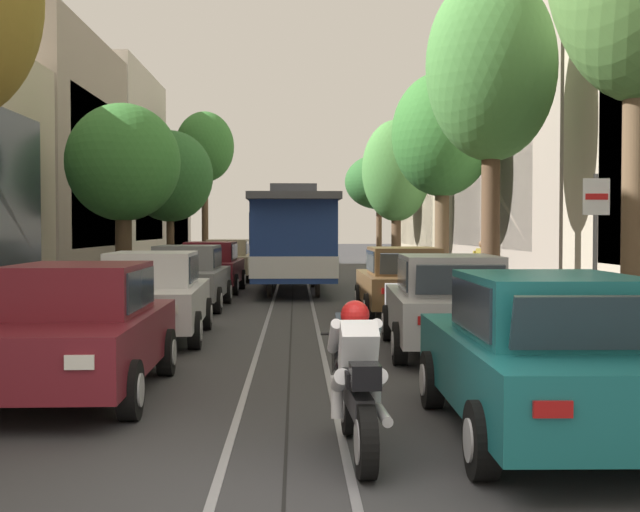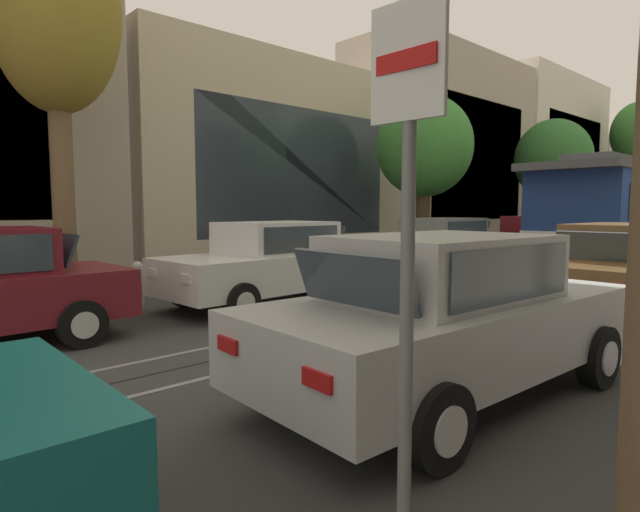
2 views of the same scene
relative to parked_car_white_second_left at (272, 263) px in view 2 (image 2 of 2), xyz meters
The scene contains 15 objects.
ground_plane 12.32m from the parked_car_white_second_left, 78.19° to the left, with size 160.00×160.00×0.00m, color #38383A.
building_facade_left 15.60m from the parked_car_white_second_left, 116.61° to the left, with size 5.14×53.12×10.59m.
parked_car_white_second_left is the anchor object (origin of this frame).
parked_car_grey_mid_left 5.82m from the parked_car_white_second_left, 91.10° to the left, with size 2.02×4.37×1.58m.
parked_car_maroon_fourth_left 11.27m from the parked_car_white_second_left, 90.41° to the left, with size 2.06×4.39×1.58m.
parked_car_beige_fifth_left 16.87m from the parked_car_white_second_left, 89.95° to the left, with size 2.02×4.37×1.58m.
parked_car_silver_second_right 5.38m from the parked_car_white_second_left, 19.15° to the right, with size 2.15×4.42×1.58m.
parked_car_brown_mid_right 6.25m from the parked_car_white_second_left, 36.22° to the left, with size 2.01×4.36×1.58m.
street_tree_kerb_left_near 5.83m from the parked_car_white_second_left, 127.29° to the right, with size 2.57×2.18×7.10m.
street_tree_kerb_left_second 8.52m from the parked_car_white_second_left, 105.13° to the left, with size 3.11×2.89×5.41m.
street_tree_kerb_left_mid 18.26m from the parked_car_white_second_left, 97.43° to the left, with size 3.37×3.22×5.85m.
street_tree_kerb_left_fourth 29.85m from the parked_car_white_second_left, 94.28° to the left, with size 3.10×3.08×8.18m.
cable_car_trolley 11.48m from the parked_car_white_second_left, 77.31° to the left, with size 2.67×9.15×3.28m.
fire_hydrant 2.57m from the parked_car_white_second_left, 129.40° to the right, with size 0.40×0.22×0.84m.
street_sign_post 7.91m from the parked_car_white_second_left, 33.50° to the right, with size 0.36×0.07×2.73m.
Camera 2 is at (5.37, 3.26, 1.83)m, focal length 29.13 mm.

